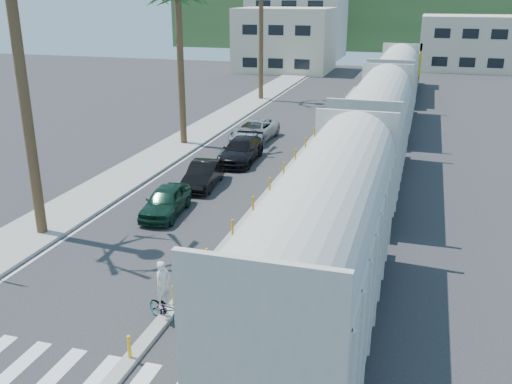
# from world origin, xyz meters

# --- Properties ---
(ground) EXTENTS (140.00, 140.00, 0.00)m
(ground) POSITION_xyz_m (0.00, 0.00, 0.00)
(ground) COLOR #28282B
(ground) RESTS_ON ground
(sidewalk) EXTENTS (3.00, 90.00, 0.15)m
(sidewalk) POSITION_xyz_m (-8.50, 25.00, 0.07)
(sidewalk) COLOR gray
(sidewalk) RESTS_ON ground
(rails) EXTENTS (1.56, 100.00, 0.06)m
(rails) POSITION_xyz_m (5.00, 28.00, 0.03)
(rails) COLOR black
(rails) RESTS_ON ground
(median) EXTENTS (0.45, 60.00, 0.85)m
(median) POSITION_xyz_m (0.00, 19.96, 0.09)
(median) COLOR gray
(median) RESTS_ON ground
(crosswalk) EXTENTS (14.00, 2.20, 0.01)m
(crosswalk) POSITION_xyz_m (0.00, -2.00, 0.01)
(crosswalk) COLOR silver
(crosswalk) RESTS_ON ground
(lane_markings) EXTENTS (9.42, 90.00, 0.01)m
(lane_markings) POSITION_xyz_m (-2.15, 25.00, 0.00)
(lane_markings) COLOR silver
(lane_markings) RESTS_ON ground
(freight_train) EXTENTS (3.00, 60.94, 5.85)m
(freight_train) POSITION_xyz_m (5.00, 21.99, 2.91)
(freight_train) COLOR beige
(freight_train) RESTS_ON ground
(buildings) EXTENTS (38.00, 27.00, 10.00)m
(buildings) POSITION_xyz_m (-6.41, 71.66, 4.36)
(buildings) COLOR beige
(buildings) RESTS_ON ground
(hillside) EXTENTS (80.00, 20.00, 12.00)m
(hillside) POSITION_xyz_m (0.00, 100.00, 6.00)
(hillside) COLOR #385628
(hillside) RESTS_ON ground
(car_lead) EXTENTS (2.34, 4.27, 1.35)m
(car_lead) POSITION_xyz_m (-3.87, 9.69, 0.68)
(car_lead) COLOR black
(car_lead) RESTS_ON ground
(car_second) EXTENTS (2.21, 4.36, 1.35)m
(car_second) POSITION_xyz_m (-3.69, 14.07, 0.67)
(car_second) COLOR black
(car_second) RESTS_ON ground
(car_third) EXTENTS (2.46, 5.11, 1.43)m
(car_third) POSITION_xyz_m (-3.24, 19.14, 0.71)
(car_third) COLOR black
(car_third) RESTS_ON ground
(car_rear) EXTENTS (3.01, 5.51, 1.45)m
(car_rear) POSITION_xyz_m (-4.00, 24.48, 0.73)
(car_rear) COLOR #B6B9BC
(car_rear) RESTS_ON ground
(cyclist) EXTENTS (1.85, 2.13, 2.10)m
(cyclist) POSITION_xyz_m (0.12, 1.22, 0.65)
(cyclist) COLOR #9EA0A5
(cyclist) RESTS_ON ground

